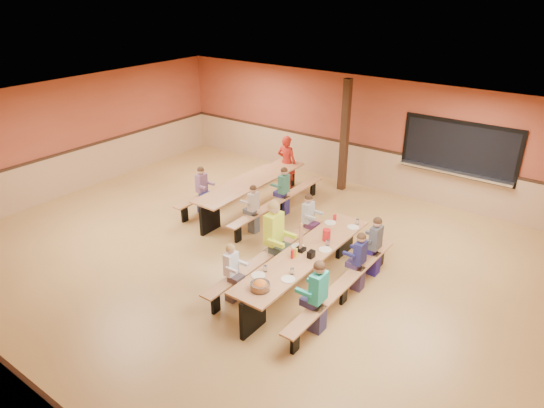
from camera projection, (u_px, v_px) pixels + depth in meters
The scene contains 23 objects.
ground at pixel (246, 258), 10.05m from camera, with size 12.00×12.00×0.00m, color #A2763D.
room_envelope at pixel (246, 229), 9.76m from camera, with size 12.04×10.04×3.02m.
kitchen_pass_through at pixel (459, 152), 11.65m from camera, with size 2.78×0.28×1.38m.
structural_post at pixel (345, 136), 12.74m from camera, with size 0.18×0.18×3.00m, color black.
cafeteria_table_main at pixel (305, 263), 8.89m from camera, with size 1.91×3.70×0.74m.
cafeteria_table_second at pixel (252, 189), 12.04m from camera, with size 1.91×3.70×0.74m.
seated_child_white_left at pixel (231, 273), 8.51m from camera, with size 0.33×0.27×1.14m, color white, non-canonical shape.
seated_adult_yellow at pixel (274, 237), 9.36m from camera, with size 0.50×0.41×1.48m, color #E2FF32, non-canonical shape.
seated_child_grey_left at pixel (308, 220), 10.33m from camera, with size 0.35×0.29×1.17m, color #B9B9B9, non-canonical shape.
seated_child_teal_right at pixel (318, 297), 7.74m from camera, with size 0.41×0.34×1.29m, color #26AF9C, non-canonical shape.
seated_child_navy_right at pixel (359, 262), 8.82m from camera, with size 0.34×0.28×1.16m, color navy, non-canonical shape.
seated_child_char_right at pixel (375, 247), 9.29m from camera, with size 0.37×0.30×1.20m, color #484B52, non-canonical shape.
seated_child_purple_sec at pixel (202, 190), 11.78m from camera, with size 0.35×0.29×1.18m, color #7F5476, non-canonical shape.
seated_child_green_sec at pixel (284, 191), 11.71m from camera, with size 0.36×0.30×1.19m, color #337059, non-canonical shape.
seated_child_tan_sec at pixel (254, 209), 10.86m from camera, with size 0.33×0.27×1.14m, color #BAA494, non-canonical shape.
standing_woman at pixel (287, 162), 13.12m from camera, with size 0.54×0.36×1.49m, color #AB1F13.
punch_pitcher at pixel (326, 235), 9.19m from camera, with size 0.16×0.16×0.22m, color red.
chip_bowl at pixel (260, 286), 7.73m from camera, with size 0.32×0.32×0.15m, color orange, non-canonical shape.
napkin_dispenser at pixel (311, 254), 8.63m from camera, with size 0.10×0.14×0.13m, color black.
condiment_mustard at pixel (296, 253), 8.64m from camera, with size 0.06×0.06×0.17m, color yellow.
condiment_ketchup at pixel (292, 254), 8.60m from camera, with size 0.06×0.06×0.17m, color #B2140F.
table_paddle at pixel (301, 244), 8.82m from camera, with size 0.16×0.16×0.56m.
place_settings at pixel (306, 250), 8.78m from camera, with size 0.65×3.30×0.11m, color beige, non-canonical shape.
Camera 1 is at (5.55, -6.64, 5.27)m, focal length 32.00 mm.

